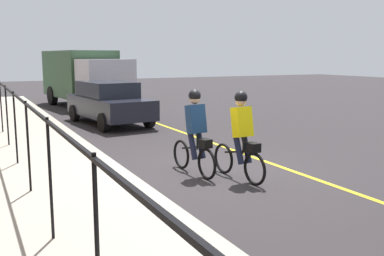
{
  "coord_description": "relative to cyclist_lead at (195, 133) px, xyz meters",
  "views": [
    {
      "loc": [
        -8.16,
        4.64,
        2.5
      ],
      "look_at": [
        0.09,
        0.48,
        1.0
      ],
      "focal_mm": 41.31,
      "sensor_mm": 36.0,
      "label": 1
    }
  ],
  "objects": [
    {
      "name": "cyclist_follow",
      "position": [
        -0.78,
        -0.64,
        0.0
      ],
      "size": [
        1.71,
        0.39,
        1.83
      ],
      "rotation": [
        0.0,
        0.0,
        0.08
      ],
      "color": "black",
      "rests_on": "ground"
    },
    {
      "name": "parked_sedan_rear",
      "position": [
        7.81,
        -0.4,
        -0.09
      ],
      "size": [
        4.57,
        2.31,
        1.58
      ],
      "rotation": [
        0.0,
        0.0,
        3.25
      ],
      "color": "black",
      "rests_on": "ground"
    },
    {
      "name": "box_truck_background",
      "position": [
        13.97,
        -0.98,
        0.64
      ],
      "size": [
        6.94,
        3.19,
        2.78
      ],
      "rotation": [
        0.0,
        0.0,
        3.26
      ],
      "color": "#335236",
      "rests_on": "ground"
    },
    {
      "name": "sidewalk",
      "position": [
        0.01,
        2.95,
        -0.84
      ],
      "size": [
        40.0,
        3.2,
        0.15
      ],
      "primitive_type": "cube",
      "color": "#A0988A",
      "rests_on": "ground"
    },
    {
      "name": "iron_fence",
      "position": [
        1.01,
        3.35,
        0.46
      ],
      "size": [
        20.8,
        0.04,
        1.6
      ],
      "color": "black",
      "rests_on": "sidewalk"
    },
    {
      "name": "lane_line_centre",
      "position": [
        0.01,
        -2.05,
        -0.91
      ],
      "size": [
        36.0,
        0.12,
        0.01
      ],
      "primitive_type": "cube",
      "color": "yellow",
      "rests_on": "ground"
    },
    {
      "name": "cyclist_lead",
      "position": [
        0.0,
        0.0,
        0.0
      ],
      "size": [
        1.71,
        0.39,
        1.83
      ],
      "rotation": [
        0.0,
        0.0,
        0.08
      ],
      "color": "black",
      "rests_on": "ground"
    },
    {
      "name": "ground_plane",
      "position": [
        0.01,
        -0.45,
        -0.91
      ],
      "size": [
        80.0,
        80.0,
        0.0
      ],
      "primitive_type": "plane",
      "color": "#2B2729"
    }
  ]
}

